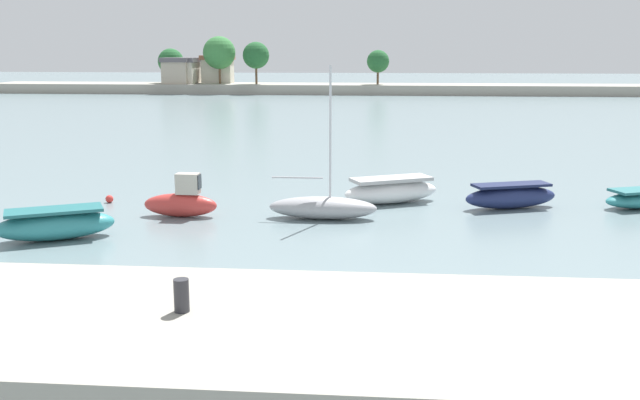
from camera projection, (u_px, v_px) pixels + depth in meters
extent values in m
plane|color=slate|center=(301.00, 314.00, 20.09)|extent=(400.00, 400.00, 0.00)
cube|color=#9E998C|center=(260.00, 380.00, 13.37)|extent=(82.13, 5.76, 2.43)
cylinder|color=#2D2D33|center=(181.00, 295.00, 13.35)|extent=(0.28, 0.28, 0.62)
ellipsoid|color=teal|center=(55.00, 226.00, 27.81)|extent=(4.67, 3.46, 1.08)
cube|color=#226367|center=(54.00, 210.00, 27.69)|extent=(3.77, 2.82, 0.12)
ellipsoid|color=#C63833|center=(180.00, 205.00, 31.62)|extent=(3.25, 1.07, 1.01)
cube|color=#BCB2A3|center=(188.00, 184.00, 31.38)|extent=(1.00, 0.59, 0.89)
cube|color=black|center=(199.00, 182.00, 31.31)|extent=(0.09, 0.52, 0.62)
ellipsoid|color=#9E9EA3|center=(323.00, 208.00, 31.23)|extent=(4.66, 1.53, 0.95)
cylinder|color=silver|center=(330.00, 132.00, 30.53)|extent=(0.10, 0.10, 5.54)
cylinder|color=#B7B7BC|center=(297.00, 178.00, 31.08)|extent=(2.20, 0.12, 0.08)
ellipsoid|color=white|center=(391.00, 192.00, 34.40)|extent=(4.96, 3.51, 1.05)
cube|color=#AFAFAF|center=(391.00, 179.00, 34.27)|extent=(4.00, 2.86, 0.17)
ellipsoid|color=navy|center=(511.00, 197.00, 33.26)|extent=(4.61, 2.65, 1.02)
cube|color=#161E41|center=(511.00, 185.00, 33.15)|extent=(3.71, 2.17, 0.12)
sphere|color=white|center=(540.00, 195.00, 35.68)|extent=(0.30, 0.30, 0.30)
sphere|color=red|center=(109.00, 199.00, 34.51)|extent=(0.36, 0.36, 0.36)
cube|color=#9E998C|center=(371.00, 89.00, 117.06)|extent=(123.83, 8.87, 1.53)
cube|color=#B2A38E|center=(178.00, 73.00, 118.13)|extent=(4.06, 5.32, 3.45)
cube|color=#565156|center=(178.00, 60.00, 117.70)|extent=(4.46, 5.85, 0.70)
cube|color=beige|center=(182.00, 73.00, 119.15)|extent=(4.71, 5.81, 3.42)
cube|color=#565156|center=(182.00, 60.00, 118.73)|extent=(5.18, 6.39, 0.70)
cube|color=beige|center=(218.00, 71.00, 119.91)|extent=(4.83, 3.17, 3.79)
cube|color=#995B42|center=(217.00, 58.00, 119.46)|extent=(5.32, 3.48, 0.70)
cylinder|color=brown|center=(256.00, 75.00, 116.63)|extent=(0.36, 0.36, 2.84)
sphere|color=#235B2D|center=(256.00, 55.00, 116.00)|extent=(4.22, 4.22, 4.22)
cylinder|color=brown|center=(171.00, 77.00, 121.13)|extent=(0.36, 0.36, 1.79)
sphere|color=#235B2D|center=(171.00, 61.00, 120.61)|extent=(4.24, 4.24, 4.24)
cylinder|color=brown|center=(220.00, 75.00, 117.68)|extent=(0.36, 0.36, 2.85)
sphere|color=#387A3D|center=(219.00, 53.00, 116.97)|extent=(5.20, 5.20, 5.20)
cylinder|color=brown|center=(378.00, 77.00, 115.80)|extent=(0.36, 0.36, 2.20)
sphere|color=#235B2D|center=(378.00, 61.00, 115.29)|extent=(3.53, 3.53, 3.53)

